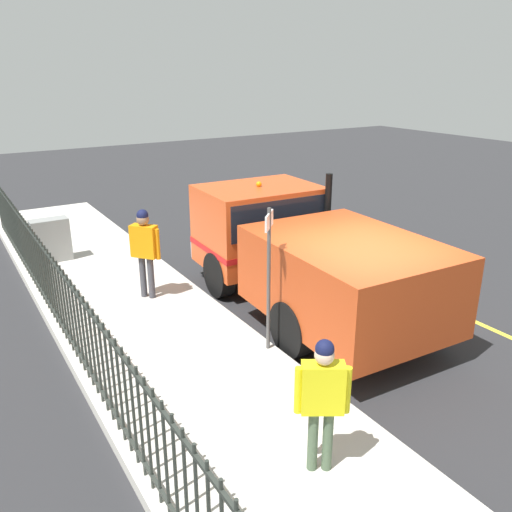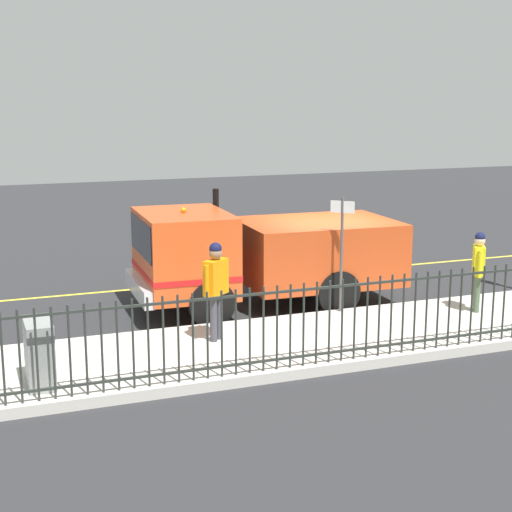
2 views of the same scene
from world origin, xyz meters
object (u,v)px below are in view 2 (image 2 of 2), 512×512
pedestrian_distant (479,263)px  utility_cabinet (39,353)px  street_sign (342,241)px  work_truck (253,252)px  traffic_cone (300,265)px  worker_standing (216,281)px

pedestrian_distant → utility_cabinet: (1.08, -8.88, -0.51)m
pedestrian_distant → street_sign: 2.86m
work_truck → traffic_cone: bearing=-42.8°
pedestrian_distant → street_sign: (-1.01, -2.63, 0.46)m
work_truck → worker_standing: work_truck is taller
pedestrian_distant → street_sign: size_ratio=0.70×
pedestrian_distant → traffic_cone: bearing=54.0°
work_truck → pedestrian_distant: size_ratio=3.55×
utility_cabinet → worker_standing: bearing=109.8°
worker_standing → utility_cabinet: size_ratio=1.77×
utility_cabinet → street_sign: bearing=108.6°
work_truck → pedestrian_distant: work_truck is taller
worker_standing → pedestrian_distant: worker_standing is taller
pedestrian_distant → street_sign: bearing=100.4°
worker_standing → utility_cabinet: worker_standing is taller
traffic_cone → work_truck: bearing=-45.2°
work_truck → utility_cabinet: bearing=129.2°
worker_standing → traffic_cone: (-4.55, 3.72, -0.93)m
traffic_cone → street_sign: 3.91m
work_truck → street_sign: (1.57, 1.36, 0.42)m
traffic_cone → street_sign: bearing=-11.0°
work_truck → street_sign: 2.12m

